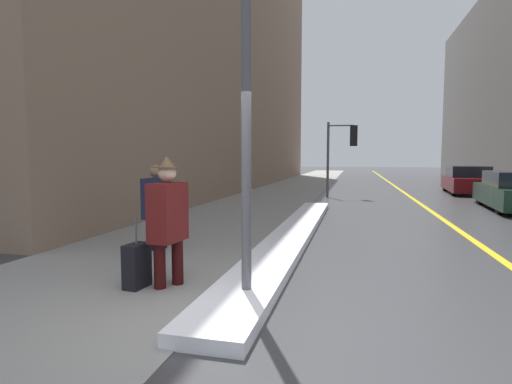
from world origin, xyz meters
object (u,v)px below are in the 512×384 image
(traffic_light_near, at_px, (344,143))
(parked_car_maroon, at_px, (467,180))
(lamp_post, at_px, (246,63))
(pedestrian_trailing, at_px, (168,216))
(rolling_suitcase, at_px, (137,266))
(pedestrian_with_shoulder_bag, at_px, (156,203))

(traffic_light_near, relative_size, parked_car_maroon, 0.70)
(parked_car_maroon, bearing_deg, lamp_post, 163.18)
(traffic_light_near, bearing_deg, pedestrian_trailing, -106.42)
(parked_car_maroon, distance_m, rolling_suitcase, 18.87)
(traffic_light_near, relative_size, rolling_suitcase, 3.50)
(traffic_light_near, relative_size, pedestrian_trailing, 1.89)
(parked_car_maroon, bearing_deg, traffic_light_near, 125.86)
(traffic_light_near, height_order, parked_car_maroon, traffic_light_near)
(lamp_post, bearing_deg, pedestrian_trailing, 166.85)
(lamp_post, relative_size, parked_car_maroon, 0.99)
(pedestrian_with_shoulder_bag, distance_m, rolling_suitcase, 2.36)
(lamp_post, relative_size, traffic_light_near, 1.41)
(traffic_light_near, xyz_separation_m, parked_car_maroon, (5.87, 3.59, -1.75))
(pedestrian_trailing, xyz_separation_m, pedestrian_with_shoulder_bag, (-1.22, 1.98, -0.07))
(traffic_light_near, height_order, pedestrian_trailing, traffic_light_near)
(lamp_post, distance_m, parked_car_maroon, 18.48)
(lamp_post, xyz_separation_m, rolling_suitcase, (-1.54, 0.11, -2.52))
(lamp_post, bearing_deg, pedestrian_with_shoulder_bag, 136.56)
(lamp_post, distance_m, rolling_suitcase, 2.96)
(pedestrian_trailing, distance_m, rolling_suitcase, 0.78)
(pedestrian_trailing, bearing_deg, traffic_light_near, 178.79)
(lamp_post, distance_m, pedestrian_trailing, 2.21)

